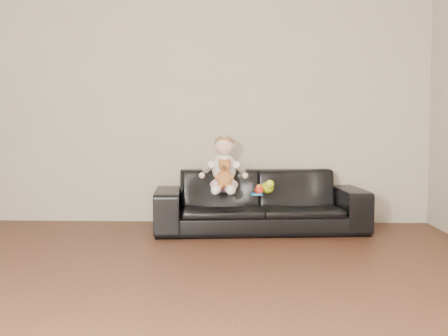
{
  "coord_description": "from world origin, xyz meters",
  "views": [
    {
      "loc": [
        0.69,
        -2.83,
        0.94
      ],
      "look_at": [
        0.5,
        2.16,
        0.58
      ],
      "focal_mm": 45.0,
      "sensor_mm": 36.0,
      "label": 1
    }
  ],
  "objects_px": {
    "baby": "(224,168)",
    "teddy_bear": "(224,174)",
    "toy_green": "(267,188)",
    "toy_blue_disc": "(257,194)",
    "toy_rattle": "(259,190)",
    "sofa": "(260,201)"
  },
  "relations": [
    {
      "from": "sofa",
      "to": "teddy_bear",
      "type": "relative_size",
      "value": 7.52
    },
    {
      "from": "toy_blue_disc",
      "to": "baby",
      "type": "bearing_deg",
      "value": 151.79
    },
    {
      "from": "sofa",
      "to": "baby",
      "type": "distance_m",
      "value": 0.46
    },
    {
      "from": "teddy_bear",
      "to": "toy_green",
      "type": "xyz_separation_m",
      "value": [
        0.37,
        0.11,
        -0.13
      ]
    },
    {
      "from": "baby",
      "to": "teddy_bear",
      "type": "bearing_deg",
      "value": -88.72
    },
    {
      "from": "baby",
      "to": "toy_green",
      "type": "distance_m",
      "value": 0.42
    },
    {
      "from": "baby",
      "to": "teddy_bear",
      "type": "distance_m",
      "value": 0.16
    },
    {
      "from": "teddy_bear",
      "to": "toy_rattle",
      "type": "relative_size",
      "value": 3.28
    },
    {
      "from": "sofa",
      "to": "toy_blue_disc",
      "type": "bearing_deg",
      "value": -102.31
    },
    {
      "from": "teddy_bear",
      "to": "toy_blue_disc",
      "type": "xyz_separation_m",
      "value": [
        0.28,
        -0.0,
        -0.17
      ]
    },
    {
      "from": "baby",
      "to": "toy_rattle",
      "type": "distance_m",
      "value": 0.39
    },
    {
      "from": "toy_green",
      "to": "toy_rattle",
      "type": "height_order",
      "value": "toy_green"
    },
    {
      "from": "teddy_bear",
      "to": "toy_rattle",
      "type": "distance_m",
      "value": 0.33
    },
    {
      "from": "baby",
      "to": "toy_rattle",
      "type": "xyz_separation_m",
      "value": [
        0.31,
        -0.14,
        -0.19
      ]
    },
    {
      "from": "teddy_bear",
      "to": "toy_blue_disc",
      "type": "relative_size",
      "value": 2.34
    },
    {
      "from": "toy_rattle",
      "to": "toy_green",
      "type": "bearing_deg",
      "value": 52.35
    },
    {
      "from": "baby",
      "to": "toy_blue_disc",
      "type": "relative_size",
      "value": 4.71
    },
    {
      "from": "toy_green",
      "to": "baby",
      "type": "bearing_deg",
      "value": 172.91
    },
    {
      "from": "sofa",
      "to": "teddy_bear",
      "type": "distance_m",
      "value": 0.49
    },
    {
      "from": "toy_blue_disc",
      "to": "teddy_bear",
      "type": "bearing_deg",
      "value": 179.61
    },
    {
      "from": "baby",
      "to": "toy_rattle",
      "type": "relative_size",
      "value": 6.6
    },
    {
      "from": "sofa",
      "to": "teddy_bear",
      "type": "xyz_separation_m",
      "value": [
        -0.31,
        -0.26,
        0.27
      ]
    }
  ]
}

